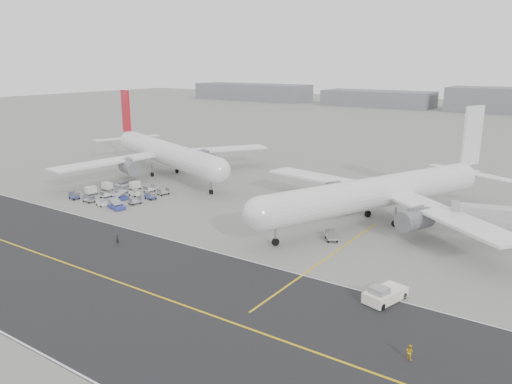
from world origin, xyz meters
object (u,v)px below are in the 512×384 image
Objects in this scene: airliner_a at (164,153)px; ground_crew_a at (117,239)px; airliner_b at (381,192)px; ground_crew_b at (409,352)px; jet_bridge at (507,219)px; pushback_tug at (384,294)px.

ground_crew_a is at bearing -123.62° from airliner_a.
airliner_b is 44.57m from ground_crew_b.
jet_bridge reaches higher than ground_crew_b.
jet_bridge is 62.11m from ground_crew_a.
airliner_a is at bearing -162.15° from airliner_b.
airliner_b reaches higher than jet_bridge.
pushback_tug reaches higher than ground_crew_b.
ground_crew_a is 1.06× the size of ground_crew_b.
airliner_a is 91.46m from ground_crew_b.
airliner_a is at bearing 141.10° from ground_crew_a.
airliner_a is at bearing -16.11° from ground_crew_b.
jet_bridge is (20.89, -0.51, -1.29)m from airliner_b.
pushback_tug is (72.11, -36.01, -5.01)m from airliner_a.
pushback_tug is 12.35m from ground_crew_b.
airliner_b is at bearing 64.16° from ground_crew_a.
pushback_tug is 4.88× the size of ground_crew_b.
airliner_a reaches higher than pushback_tug.
airliner_a is 1.04× the size of airliner_b.
airliner_b reaches higher than pushback_tug.
pushback_tug is (11.91, -29.77, -4.86)m from airliner_b.
ground_crew_b is at bearing -41.72° from airliner_b.
airliner_b is 20.94m from jet_bridge.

